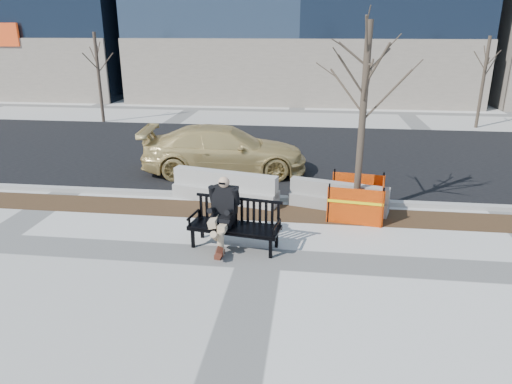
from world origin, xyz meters
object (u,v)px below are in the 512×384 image
tree_fence (355,215)px  jersey_barrier_right (338,209)px  bench (235,247)px  seated_man (224,244)px  sedan (225,173)px  jersey_barrier_left (225,201)px

tree_fence → jersey_barrier_right: bearing=137.8°
bench → jersey_barrier_right: bench is taller
seated_man → sedan: (-0.99, 5.42, 0.00)m
tree_fence → jersey_barrier_left: 3.62m
tree_fence → sedan: size_ratio=0.95×
jersey_barrier_right → jersey_barrier_left: bearing=-169.2°
jersey_barrier_left → seated_man: bearing=-66.8°
jersey_barrier_left → tree_fence: bearing=3.2°
sedan → jersey_barrier_left: 2.71m
sedan → seated_man: bearing=-175.9°
seated_man → sedan: seated_man is taller
seated_man → tree_fence: 3.74m
bench → jersey_barrier_left: bearing=114.1°
jersey_barrier_left → bench: bearing=-61.9°
bench → jersey_barrier_right: 3.53m
bench → jersey_barrier_left: size_ratio=0.67×
seated_man → jersey_barrier_right: 3.65m
tree_fence → sedan: tree_fence is taller
seated_man → tree_fence: tree_fence is taller
seated_man → sedan: size_ratio=0.29×
bench → tree_fence: tree_fence is taller
bench → jersey_barrier_right: size_ratio=0.78×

